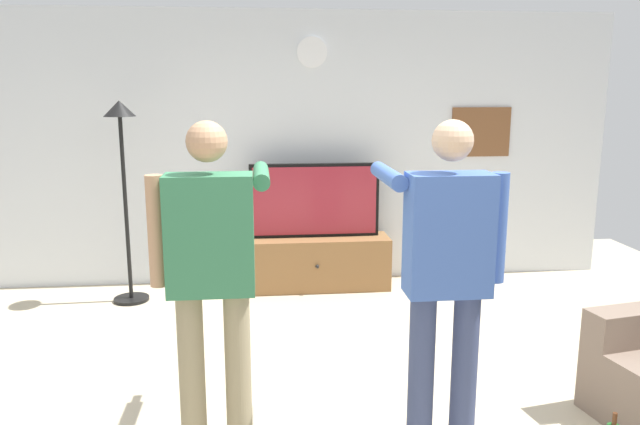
% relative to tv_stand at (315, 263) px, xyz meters
% --- Properties ---
extents(back_wall, '(6.40, 0.10, 2.70)m').
position_rel_tv_stand_xyz_m(back_wall, '(-0.14, 0.35, 1.09)').
color(back_wall, silver).
rests_on(back_wall, ground_plane).
extents(tv_stand, '(1.46, 0.45, 0.51)m').
position_rel_tv_stand_xyz_m(tv_stand, '(0.00, 0.00, 0.00)').
color(tv_stand, olive).
rests_on(tv_stand, ground_plane).
extents(television, '(1.27, 0.07, 0.72)m').
position_rel_tv_stand_xyz_m(television, '(-0.00, 0.05, 0.62)').
color(television, black).
rests_on(television, tv_stand).
extents(wall_clock, '(0.30, 0.03, 0.30)m').
position_rel_tv_stand_xyz_m(wall_clock, '(-0.00, 0.29, 2.04)').
color(wall_clock, white).
extents(framed_picture, '(0.61, 0.04, 0.50)m').
position_rel_tv_stand_xyz_m(framed_picture, '(1.73, 0.30, 1.25)').
color(framed_picture, brown).
extents(floor_lamp, '(0.32, 0.32, 1.85)m').
position_rel_tv_stand_xyz_m(floor_lamp, '(-1.75, -0.20, 1.06)').
color(floor_lamp, black).
rests_on(floor_lamp, ground_plane).
extents(person_standing_nearer_lamp, '(0.63, 0.78, 1.80)m').
position_rel_tv_stand_xyz_m(person_standing_nearer_lamp, '(-0.80, -2.69, 0.77)').
color(person_standing_nearer_lamp, gray).
rests_on(person_standing_nearer_lamp, ground_plane).
extents(person_standing_nearer_couch, '(0.61, 0.78, 1.80)m').
position_rel_tv_stand_xyz_m(person_standing_nearer_couch, '(0.43, -2.81, 0.77)').
color(person_standing_nearer_couch, '#384266').
rests_on(person_standing_nearer_couch, ground_plane).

